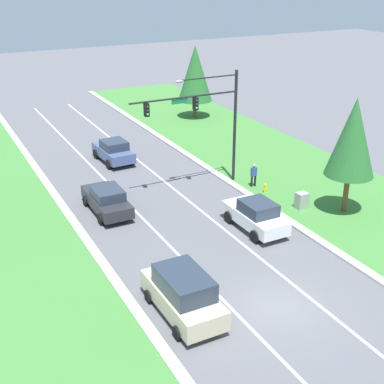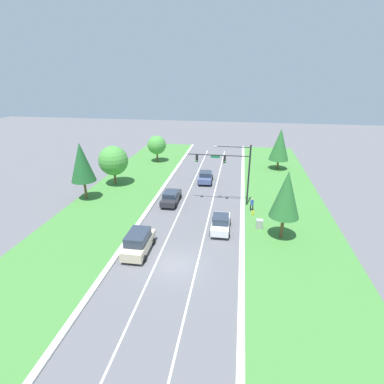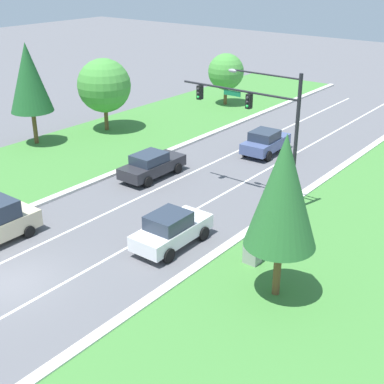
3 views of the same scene
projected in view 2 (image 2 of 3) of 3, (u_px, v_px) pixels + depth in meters
name	position (u px, v px, depth m)	size (l,w,h in m)	color
ground_plane	(176.00, 265.00, 26.01)	(160.00, 160.00, 0.00)	#5B5B60
curb_strip_right	(242.00, 271.00, 25.15)	(0.50, 90.00, 0.15)	beige
curb_strip_left	(114.00, 258.00, 26.82)	(0.50, 90.00, 0.15)	beige
grass_verge_right	(307.00, 278.00, 24.38)	(10.00, 90.00, 0.08)	#427F38
grass_verge_left	(61.00, 253.00, 27.61)	(10.00, 90.00, 0.08)	#427F38
lane_stripe_inner_left	(156.00, 263.00, 26.28)	(0.14, 81.00, 0.01)	white
lane_stripe_inner_right	(196.00, 267.00, 25.75)	(0.14, 81.00, 0.01)	white
traffic_signal_mast	(231.00, 165.00, 36.03)	(7.58, 0.41, 7.69)	black
champagne_suv	(138.00, 242.00, 27.57)	(2.19, 4.69, 2.07)	beige
white_sedan	(221.00, 223.00, 31.36)	(2.05, 4.41, 1.79)	white
slate_blue_sedan	(205.00, 177.00, 45.04)	(2.25, 4.36, 1.74)	#475684
charcoal_sedan	(171.00, 197.00, 37.93)	(2.03, 4.70, 1.64)	#28282D
utility_cabinet	(259.00, 224.00, 31.79)	(0.70, 0.60, 1.09)	#9E9E99
pedestrian	(252.00, 204.00, 35.67)	(0.40, 0.24, 1.69)	black
fire_hydrant	(253.00, 213.00, 34.76)	(0.34, 0.20, 0.70)	gold
conifer_near_right_tree	(286.00, 194.00, 28.53)	(2.91, 2.91, 7.09)	brown
oak_near_left_tree	(113.00, 161.00, 43.03)	(4.23, 4.23, 5.81)	brown
conifer_far_right_tree	(280.00, 145.00, 49.76)	(3.28, 3.28, 6.95)	brown
oak_far_left_tree	(157.00, 145.00, 54.38)	(3.35, 3.35, 4.85)	brown
conifer_mid_left_tree	(82.00, 162.00, 37.59)	(3.11, 3.11, 7.53)	brown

